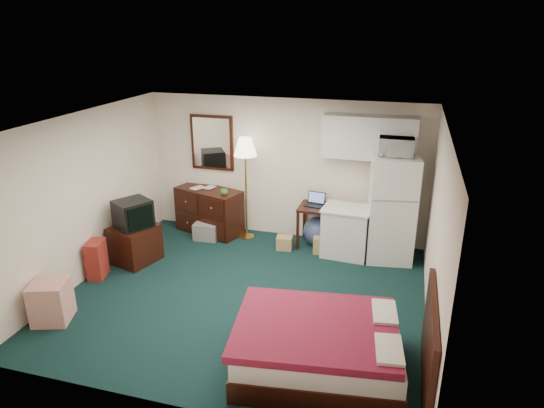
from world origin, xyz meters
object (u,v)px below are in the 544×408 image
(bed, at_px, (319,348))
(fridge, at_px, (391,208))
(dresser, at_px, (209,211))
(kitchen_counter, at_px, (346,232))
(desk, at_px, (316,226))
(tv_stand, at_px, (135,244))
(suitcase, at_px, (97,259))
(floor_lamp, at_px, (246,189))

(bed, bearing_deg, fridge, 71.76)
(dresser, xyz_separation_m, kitchen_counter, (2.57, -0.29, -0.01))
(dresser, relative_size, bed, 0.68)
(desk, height_order, kitchen_counter, kitchen_counter)
(dresser, relative_size, tv_stand, 1.83)
(desk, bearing_deg, dresser, 179.05)
(tv_stand, height_order, suitcase, tv_stand)
(tv_stand, bearing_deg, suitcase, -98.66)
(fridge, bearing_deg, kitchen_counter, 179.32)
(tv_stand, bearing_deg, dresser, 79.88)
(bed, height_order, tv_stand, tv_stand)
(tv_stand, distance_m, suitcase, 0.69)
(dresser, xyz_separation_m, bed, (2.68, -3.27, -0.13))
(desk, bearing_deg, floor_lamp, -178.92)
(dresser, relative_size, kitchen_counter, 1.50)
(dresser, bearing_deg, kitchen_counter, 11.41)
(floor_lamp, distance_m, fridge, 2.52)
(floor_lamp, height_order, fridge, floor_lamp)
(dresser, relative_size, floor_lamp, 0.66)
(floor_lamp, relative_size, tv_stand, 2.77)
(fridge, bearing_deg, desk, 165.08)
(kitchen_counter, distance_m, bed, 2.99)
(kitchen_counter, height_order, suitcase, kitchen_counter)
(dresser, height_order, tv_stand, dresser)
(floor_lamp, bearing_deg, kitchen_counter, -7.00)
(dresser, distance_m, suitcase, 2.31)
(desk, distance_m, kitchen_counter, 0.61)
(dresser, height_order, suitcase, dresser)
(kitchen_counter, bearing_deg, bed, -83.48)
(floor_lamp, distance_m, suitcase, 2.74)
(dresser, relative_size, desk, 1.67)
(floor_lamp, distance_m, desk, 1.38)
(desk, bearing_deg, tv_stand, -152.23)
(kitchen_counter, bearing_deg, floor_lamp, 177.55)
(fridge, relative_size, suitcase, 2.98)
(bed, bearing_deg, tv_stand, 144.38)
(bed, bearing_deg, floor_lamp, 113.64)
(floor_lamp, bearing_deg, fridge, -2.96)
(fridge, bearing_deg, floor_lamp, 168.65)
(kitchen_counter, bearing_deg, fridge, 12.26)
(floor_lamp, distance_m, tv_stand, 2.10)
(kitchen_counter, xyz_separation_m, bed, (0.10, -2.98, -0.12))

